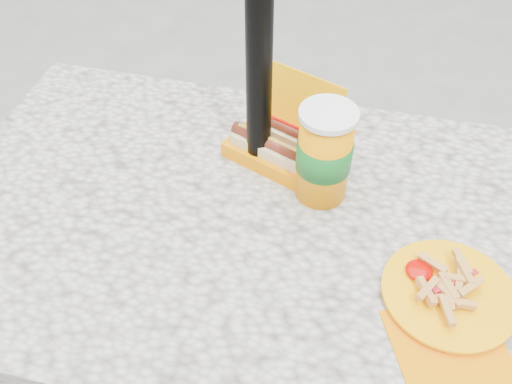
% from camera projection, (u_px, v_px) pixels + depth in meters
% --- Properties ---
extents(picnic_table, '(1.20, 0.80, 0.75)m').
position_uv_depth(picnic_table, '(241.00, 250.00, 1.18)').
color(picnic_table, beige).
rests_on(picnic_table, ground).
extents(umbrella_pole, '(0.05, 0.05, 2.20)m').
position_uv_depth(umbrella_pole, '(259.00, 8.00, 0.96)').
color(umbrella_pole, black).
rests_on(umbrella_pole, ground).
extents(hotdog_box, '(0.25, 0.23, 0.16)m').
position_uv_depth(hotdog_box, '(278.00, 143.00, 1.20)').
color(hotdog_box, '#FFA900').
rests_on(hotdog_box, picnic_table).
extents(fries_plate, '(0.24, 0.33, 0.04)m').
position_uv_depth(fries_plate, '(448.00, 297.00, 0.96)').
color(fries_plate, orange).
rests_on(fries_plate, picnic_table).
extents(soda_cup, '(0.11, 0.11, 0.20)m').
position_uv_depth(soda_cup, '(324.00, 154.00, 1.07)').
color(soda_cup, '#FF9200').
rests_on(soda_cup, picnic_table).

